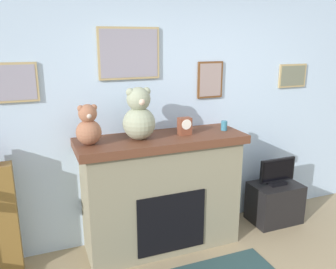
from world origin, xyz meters
The scene contains 8 objects.
back_wall centered at (0.00, 2.00, 1.30)m, with size 5.20×0.15×2.60m.
fireplace centered at (-0.38, 1.67, 0.59)m, with size 1.65×0.60×1.18m.
tv_stand centered at (1.02, 1.64, 0.23)m, with size 0.57×0.40×0.46m, color black.
television centered at (1.02, 1.64, 0.61)m, with size 0.46×0.14×0.31m.
candle_jar centered at (0.30, 1.65, 1.23)m, with size 0.06×0.06×0.10m, color teal.
mantel_clock centered at (-0.14, 1.65, 1.26)m, with size 0.13×0.09×0.17m.
teddy_bear_tan centered at (-1.07, 1.65, 1.34)m, with size 0.23×0.23×0.37m.
teddy_bear_grey centered at (-0.61, 1.65, 1.40)m, with size 0.31×0.31×0.49m.
Camera 1 is at (-1.53, -1.40, 2.09)m, focal length 37.59 mm.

